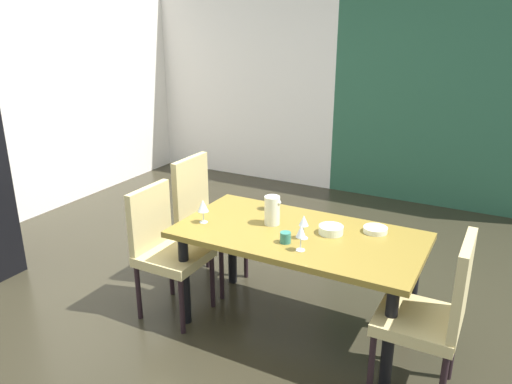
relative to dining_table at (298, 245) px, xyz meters
name	(u,v)px	position (x,y,z in m)	size (l,w,h in m)	color
ground_plane	(200,305)	(-0.76, -0.08, -0.64)	(5.39, 6.24, 0.02)	#2B271B
back_panel_interior	(241,79)	(-2.14, 2.99, 0.66)	(2.62, 0.10, 2.58)	white
garden_window_panel	(459,93)	(0.55, 2.99, 0.66)	(2.77, 0.10, 2.58)	#2B5A41
dining_table	(298,245)	(0.00, 0.00, 0.00)	(1.62, 0.85, 0.72)	olive
chair_left_far	(204,217)	(-0.93, 0.26, -0.07)	(0.45, 0.44, 1.03)	tan
chair_right_near	(435,311)	(0.93, -0.26, -0.08)	(0.44, 0.44, 0.99)	tan
chair_left_near	(165,245)	(-0.92, -0.26, -0.10)	(0.45, 0.44, 0.94)	tan
wine_glass_right	(203,206)	(-0.65, -0.15, 0.21)	(0.08, 0.08, 0.17)	silver
wine_glass_east	(304,221)	(0.06, -0.07, 0.21)	(0.06, 0.06, 0.16)	silver
wine_glass_center	(301,232)	(0.12, -0.24, 0.21)	(0.06, 0.06, 0.17)	silver
serving_bowl_near_window	(375,230)	(0.44, 0.24, 0.11)	(0.16, 0.16, 0.04)	silver
serving_bowl_rear	(331,230)	(0.19, 0.09, 0.12)	(0.16, 0.16, 0.05)	silver
cup_front	(285,237)	(-0.01, -0.18, 0.13)	(0.07, 0.07, 0.07)	#2E7365
cup_north	(270,203)	(-0.36, 0.29, 0.14)	(0.08, 0.08, 0.10)	#224C95
pitcher_near_shelf	(272,210)	(-0.22, 0.05, 0.19)	(0.12, 0.11, 0.20)	silver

